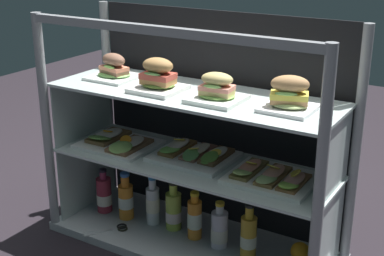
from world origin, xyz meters
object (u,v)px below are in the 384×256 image
object	(u,v)px
plated_roll_sandwich_near_left_corner	(289,97)
juice_bottle_tucked_behind	(195,218)
juice_bottle_front_fourth	(126,200)
juice_bottle_back_left	(219,230)
plated_roll_sandwich_far_right	(158,78)
open_sandwich_tray_far_left	(195,154)
kitchen_scissors	(116,229)
plated_roll_sandwich_mid_right	(217,91)
juice_bottle_back_right	(174,211)
juice_bottle_front_second	(104,195)
orange_fruit_beside_bottles	(300,252)
open_sandwich_tray_left_of_center	(118,142)
juice_bottle_near_post	(153,204)
juice_bottle_front_right_end	(248,236)
plated_roll_sandwich_right_of_center	(114,70)
open_sandwich_tray_far_right	(271,177)

from	to	relation	value
plated_roll_sandwich_near_left_corner	juice_bottle_tucked_behind	xyz separation A→B (m)	(-0.39, 0.02, -0.60)
juice_bottle_front_fourth	juice_bottle_back_left	world-z (taller)	juice_bottle_front_fourth
plated_roll_sandwich_far_right	open_sandwich_tray_far_left	world-z (taller)	plated_roll_sandwich_far_right
plated_roll_sandwich_far_right	kitchen_scissors	xyz separation A→B (m)	(-0.19, -0.07, -0.68)
plated_roll_sandwich_mid_right	plated_roll_sandwich_near_left_corner	world-z (taller)	plated_roll_sandwich_near_left_corner
open_sandwich_tray_far_left	juice_bottle_back_right	size ratio (longest dim) A/B	1.44
plated_roll_sandwich_near_left_corner	juice_bottle_front_second	bearing A→B (deg)	179.87
juice_bottle_back_right	orange_fruit_beside_bottles	size ratio (longest dim) A/B	2.88
open_sandwich_tray_far_left	juice_bottle_front_fourth	distance (m)	0.44
open_sandwich_tray_left_of_center	juice_bottle_back_left	bearing A→B (deg)	1.89
plated_roll_sandwich_near_left_corner	juice_bottle_near_post	bearing A→B (deg)	177.44
kitchen_scissors	juice_bottle_back_right	bearing A→B (deg)	34.11
juice_bottle_front_second	orange_fruit_beside_bottles	world-z (taller)	juice_bottle_front_second
open_sandwich_tray_far_left	juice_bottle_front_right_end	distance (m)	0.39
open_sandwich_tray_left_of_center	plated_roll_sandwich_right_of_center	bearing A→B (deg)	132.33
plated_roll_sandwich_mid_right	open_sandwich_tray_far_right	size ratio (longest dim) A/B	0.59
juice_bottle_tucked_behind	orange_fruit_beside_bottles	world-z (taller)	juice_bottle_tucked_behind
open_sandwich_tray_far_right	kitchen_scissors	xyz separation A→B (m)	(-0.66, -0.11, -0.36)
juice_bottle_back_right	open_sandwich_tray_far_left	bearing A→B (deg)	4.31
plated_roll_sandwich_right_of_center	kitchen_scissors	size ratio (longest dim) A/B	1.08
open_sandwich_tray_far_left	juice_bottle_front_fourth	world-z (taller)	open_sandwich_tray_far_left
plated_roll_sandwich_right_of_center	juice_bottle_front_right_end	distance (m)	0.88
plated_roll_sandwich_far_right	juice_bottle_back_left	size ratio (longest dim) A/B	0.93
juice_bottle_front_fourth	open_sandwich_tray_left_of_center	bearing A→B (deg)	-148.66
plated_roll_sandwich_far_right	open_sandwich_tray_far_left	size ratio (longest dim) A/B	0.58
open_sandwich_tray_far_left	orange_fruit_beside_bottles	xyz separation A→B (m)	(0.46, 0.04, -0.33)
juice_bottle_back_right	juice_bottle_back_left	xyz separation A→B (m)	(0.24, -0.03, -0.01)
open_sandwich_tray_far_left	juice_bottle_back_left	world-z (taller)	open_sandwich_tray_far_left
open_sandwich_tray_left_of_center	juice_bottle_near_post	world-z (taller)	open_sandwich_tray_left_of_center
plated_roll_sandwich_far_right	plated_roll_sandwich_mid_right	xyz separation A→B (m)	(0.26, -0.00, -0.01)
juice_bottle_near_post	juice_bottle_back_right	bearing A→B (deg)	4.50
plated_roll_sandwich_right_of_center	juice_bottle_front_fourth	world-z (taller)	plated_roll_sandwich_right_of_center
plated_roll_sandwich_mid_right	juice_bottle_back_left	size ratio (longest dim) A/B	0.93
open_sandwich_tray_left_of_center	juice_bottle_back_left	size ratio (longest dim) A/B	1.59
open_sandwich_tray_far_left	juice_bottle_front_fourth	xyz separation A→B (m)	(-0.33, -0.04, -0.28)
plated_roll_sandwich_far_right	plated_roll_sandwich_mid_right	distance (m)	0.26
juice_bottle_back_right	juice_bottle_front_right_end	distance (m)	0.37
open_sandwich_tray_far_left	juice_bottle_front_right_end	xyz separation A→B (m)	(0.27, -0.03, -0.28)
juice_bottle_near_post	juice_bottle_front_right_end	world-z (taller)	juice_bottle_front_right_end
plated_roll_sandwich_far_right	juice_bottle_front_right_end	size ratio (longest dim) A/B	0.81
juice_bottle_tucked_behind	kitchen_scissors	bearing A→B (deg)	-159.40
open_sandwich_tray_far_left	juice_bottle_tucked_behind	size ratio (longest dim) A/B	1.50
juice_bottle_tucked_behind	open_sandwich_tray_left_of_center	bearing A→B (deg)	-175.99
juice_bottle_front_fourth	juice_bottle_front_right_end	distance (m)	0.60
open_sandwich_tray_far_right	juice_bottle_tucked_behind	distance (m)	0.44
plated_roll_sandwich_near_left_corner	open_sandwich_tray_left_of_center	size ratio (longest dim) A/B	0.56
juice_bottle_front_second	juice_bottle_front_fourth	bearing A→B (deg)	0.34
open_sandwich_tray_far_left	open_sandwich_tray_far_right	size ratio (longest dim) A/B	1.00
juice_bottle_front_second	juice_bottle_tucked_behind	size ratio (longest dim) A/B	0.99
kitchen_scissors	juice_bottle_near_post	bearing A→B (deg)	51.74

